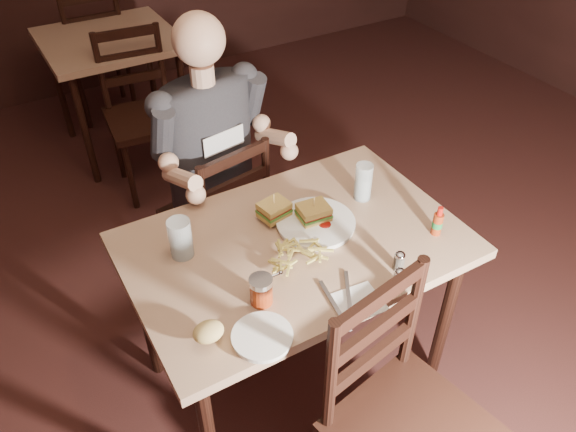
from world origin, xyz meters
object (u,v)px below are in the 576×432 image
bg_table (111,51)px  bg_chair_near (146,119)px  glass_left (180,238)px  main_table (295,258)px  side_plate (262,338)px  diner (213,129)px  hot_sauce (438,221)px  syrup_dispenser (261,290)px  dinner_plate (316,224)px  chair_far (216,215)px  glass_right (363,182)px  bg_chair_far (94,53)px

bg_table → bg_chair_near: (0.00, -0.55, -0.21)m
bg_chair_near → glass_left: bearing=-97.3°
main_table → side_plate: side_plate is taller
diner → hot_sauce: diner is taller
bg_chair_near → syrup_dispenser: bg_chair_near is taller
dinner_plate → syrup_dispenser: size_ratio=2.84×
bg_table → diner: size_ratio=0.86×
hot_sauce → bg_chair_near: bearing=104.5°
chair_far → diner: 0.49m
glass_right → chair_far: bearing=124.2°
diner → dinner_plate: bearing=-87.1°
glass_left → glass_right: bearing=-3.9°
bg_table → bg_chair_near: bg_chair_near is taller
bg_chair_far → bg_chair_near: 1.10m
glass_left → glass_right: glass_right is taller
glass_left → syrup_dispenser: bearing=-68.1°
bg_chair_far → side_plate: bearing=85.8°
side_plate → main_table: bearing=46.5°
diner → main_table: bearing=-97.8°
diner → glass_left: 0.59m
bg_table → bg_chair_far: size_ratio=0.86×
chair_far → bg_chair_far: bg_chair_far is taller
glass_left → syrup_dispenser: glass_left is taller
glass_right → side_plate: 0.78m
main_table → dinner_plate: 0.15m
bg_chair_far → glass_right: bg_chair_far is taller
bg_chair_near → diner: diner is taller
dinner_plate → bg_table: bearing=93.5°
chair_far → bg_chair_near: (0.01, 0.98, 0.03)m
side_plate → bg_chair_far: bearing=84.8°
hot_sauce → side_plate: (-0.76, -0.10, -0.05)m
glass_right → syrup_dispenser: (-0.59, -0.28, -0.03)m
bg_chair_far → syrup_dispenser: size_ratio=9.47×
chair_far → diner: size_ratio=0.93×
bg_table → glass_right: bearing=-79.8°
syrup_dispenser → bg_chair_near: bearing=83.6°
chair_far → glass_left: (-0.33, -0.52, 0.41)m
syrup_dispenser → glass_right: bearing=25.4°
bg_chair_far → glass_left: bg_chair_far is taller
bg_table → hot_sauce: (0.48, -2.41, 0.15)m
bg_chair_near → side_plate: 2.01m
hot_sauce → side_plate: hot_sauce is taller
bg_chair_far → chair_far: bearing=90.8°
dinner_plate → glass_left: glass_left is taller
main_table → side_plate: (-0.30, -0.32, 0.09)m
hot_sauce → bg_table: bearing=101.3°
bg_table → glass_left: bearing=-99.5°
diner → glass_right: size_ratio=6.24×
chair_far → syrup_dispenser: chair_far is taller
chair_far → bg_table: bearing=-100.6°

